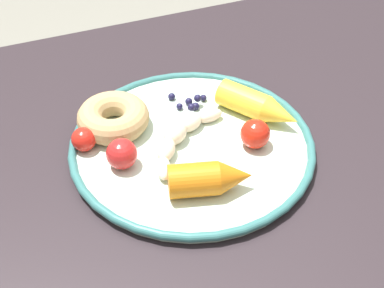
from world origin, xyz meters
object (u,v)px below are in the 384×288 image
donut (113,118)px  plate (192,146)px  carrot_yellow (259,106)px  dining_table (221,182)px  carrot_orange (211,179)px  tomato_near (255,134)px  banana (180,136)px  tomato_far (122,154)px  tomato_mid (84,139)px  blueberry_pile (190,102)px

donut → plate: bearing=-39.2°
donut → carrot_yellow: bearing=-14.9°
dining_table → plate: (-0.05, -0.01, 0.10)m
plate → carrot_orange: (-0.01, -0.09, 0.02)m
tomato_near → banana: bearing=155.9°
tomato_near → tomato_far: same height
donut → tomato_mid: 0.06m
carrot_yellow → tomato_far: size_ratio=3.04×
banana → tomato_near: 0.10m
donut → tomato_near: (0.17, -0.11, 0.00)m
dining_table → plate: plate is taller
carrot_orange → blueberry_pile: (0.04, 0.17, -0.01)m
dining_table → blueberry_pile: blueberry_pile is taller
blueberry_pile → tomato_far: 0.16m
donut → tomato_near: size_ratio=2.49×
tomato_mid → dining_table: bearing=-10.7°
carrot_orange → donut: size_ratio=1.10×
blueberry_pile → tomato_mid: size_ratio=1.70×
banana → blueberry_pile: (0.04, 0.07, -0.00)m
banana → carrot_orange: 0.10m
carrot_orange → donut: carrot_orange is taller
carrot_orange → tomato_near: 0.11m
tomato_mid → banana: bearing=-16.5°
donut → banana: bearing=-40.8°
banana → donut: 0.10m
plate → donut: 0.12m
banana → blueberry_pile: 0.08m
dining_table → tomato_far: tomato_far is taller
carrot_yellow → tomato_near: 0.06m
plate → carrot_orange: carrot_orange is taller
dining_table → tomato_mid: 0.23m
donut → tomato_mid: bearing=-150.2°
donut → tomato_mid: size_ratio=3.05×
carrot_orange → banana: bearing=92.1°
plate → tomato_near: size_ratio=8.29×
plate → tomato_mid: size_ratio=10.13×
plate → blueberry_pile: blueberry_pile is taller
banana → carrot_yellow: 0.13m
plate → tomato_near: bearing=-23.0°
carrot_orange → donut: (-0.08, 0.17, -0.00)m
dining_table → plate: 0.12m
carrot_orange → donut: 0.19m
banana → tomato_far: bearing=-170.8°
carrot_yellow → tomato_mid: 0.26m
banana → carrot_orange: (0.00, -0.10, 0.01)m
tomato_far → tomato_mid: bearing=127.4°
plate → carrot_yellow: (0.11, 0.02, 0.02)m
plate → donut: size_ratio=3.32×
blueberry_pile → tomato_near: bearing=-65.7°
donut → tomato_near: 0.20m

